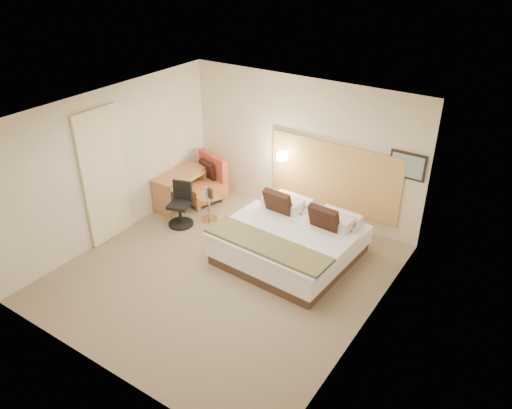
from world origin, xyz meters
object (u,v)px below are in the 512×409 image
Objects in this scene: lounge_chair at (204,182)px; desk at (180,180)px; desk_chair at (181,208)px; side_table at (209,207)px; bed at (291,240)px.

lounge_chair is 0.93× the size of desk.
desk_chair reaches higher than desk.
desk_chair is at bearing -74.41° from lounge_chair.
desk is (-0.20, -0.48, 0.19)m from lounge_chair.
desk is (-0.84, 0.16, 0.28)m from side_table.
side_table is at bearing 50.30° from desk_chair.
lounge_chair is 0.90m from side_table.
lounge_chair is (-2.58, 0.86, 0.03)m from bed.
bed is 2.61× the size of desk_chair.
lounge_chair reaches higher than side_table.
side_table is 0.90m from desk.
side_table is at bearing -44.76° from lounge_chair.
desk_chair reaches higher than side_table.
desk_chair is at bearing -129.70° from side_table.
lounge_chair is at bearing 105.59° from desk_chair.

